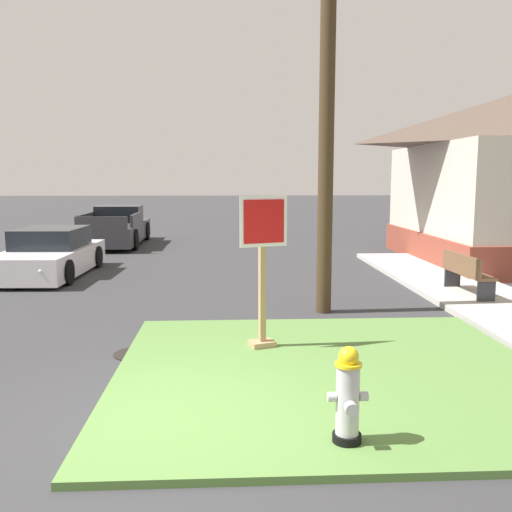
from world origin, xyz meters
TOP-DOWN VIEW (x-y plane):
  - ground_plane at (0.00, 0.00)m, footprint 160.00×160.00m
  - grass_corner_patch at (2.10, 1.45)m, footprint 5.58×5.24m
  - sidewalk_strip at (6.08, 5.08)m, footprint 2.20×14.52m
  - fire_hydrant at (1.88, -0.57)m, footprint 0.38×0.34m
  - stop_sign at (1.27, 2.49)m, footprint 0.69×0.38m
  - manhole_cover at (-0.56, 2.45)m, footprint 0.70×0.70m
  - parked_sedan_white at (-3.95, 9.37)m, footprint 2.08×4.42m
  - pickup_truck_charcoal at (-3.54, 16.27)m, footprint 2.14×5.46m
  - street_bench at (5.82, 5.92)m, footprint 0.47×1.72m
  - utility_pole at (2.60, 4.90)m, footprint 1.42×0.29m

SIDE VIEW (x-z plane):
  - ground_plane at x=0.00m, z-range 0.00..0.00m
  - manhole_cover at x=-0.56m, z-range 0.00..0.02m
  - grass_corner_patch at x=2.10m, z-range 0.00..0.08m
  - sidewalk_strip at x=6.08m, z-range 0.00..0.12m
  - fire_hydrant at x=1.88m, z-range 0.06..0.98m
  - parked_sedan_white at x=-3.95m, z-range -0.08..1.17m
  - street_bench at x=5.82m, z-range 0.17..1.02m
  - pickup_truck_charcoal at x=-3.54m, z-range -0.12..1.36m
  - stop_sign at x=1.27m, z-range 0.06..2.28m
  - utility_pole at x=2.60m, z-range 0.18..11.16m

